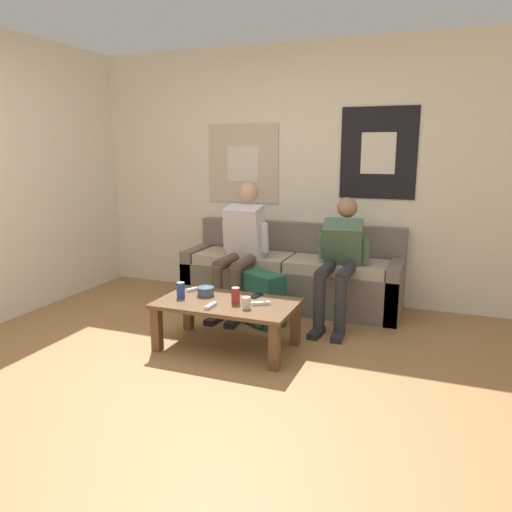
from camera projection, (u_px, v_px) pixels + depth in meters
ground_plane at (174, 389)px, 3.25m from camera, size 18.00×18.00×0.00m
wall_back at (286, 174)px, 5.11m from camera, size 10.00×0.07×2.55m
couch at (291, 277)px, 4.96m from camera, size 2.14×0.65×0.80m
coffee_table at (227, 309)px, 3.87m from camera, size 1.07×0.61×0.38m
person_seated_adult at (241, 243)px, 4.71m from camera, size 0.47×0.82×1.22m
person_seated_teen at (340, 256)px, 4.41m from camera, size 0.47×0.89×1.10m
backpack at (263, 300)px, 4.40m from camera, size 0.42×0.36×0.47m
ceramic_bowl at (206, 291)px, 4.01m from camera, size 0.14×0.14×0.07m
pillar_candle at (246, 303)px, 3.69m from camera, size 0.06×0.06×0.10m
drink_can_blue at (181, 290)px, 3.95m from camera, size 0.07×0.07×0.12m
drink_can_red at (236, 295)px, 3.81m from camera, size 0.07×0.07×0.12m
game_controller_near_left at (211, 306)px, 3.72m from camera, size 0.04×0.14×0.03m
game_controller_near_right at (261, 303)px, 3.78m from camera, size 0.14×0.10×0.03m
game_controller_far_center at (195, 289)px, 4.16m from camera, size 0.10×0.14×0.03m
cell_phone at (256, 296)px, 3.99m from camera, size 0.09×0.14×0.01m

